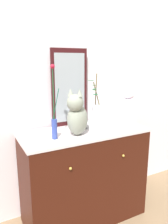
{
  "coord_description": "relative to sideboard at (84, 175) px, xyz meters",
  "views": [
    {
      "loc": [
        -0.93,
        -1.76,
        1.57
      ],
      "look_at": [
        0.0,
        0.0,
        1.11
      ],
      "focal_mm": 35.36,
      "sensor_mm": 36.0,
      "label": 1
    }
  ],
  "objects": [
    {
      "name": "jar_lidded_porcelain",
      "position": [
        0.39,
        -0.15,
        0.64
      ],
      "size": [
        0.11,
        0.11,
        0.38
      ],
      "color": "white",
      "rests_on": "sideboard"
    },
    {
      "name": "sideboard",
      "position": [
        0.0,
        0.0,
        0.0
      ],
      "size": [
        1.2,
        0.54,
        0.93
      ],
      "color": "#36130A",
      "rests_on": "ground_plane"
    },
    {
      "name": "ground_plane",
      "position": [
        0.0,
        0.0,
        -0.46
      ],
      "size": [
        6.0,
        6.0,
        0.0
      ],
      "primitive_type": "plane",
      "color": "#83694B"
    },
    {
      "name": "vase_slim_green",
      "position": [
        -0.32,
        -0.08,
        0.62
      ],
      "size": [
        0.08,
        0.05,
        0.62
      ],
      "color": "#2F4295",
      "rests_on": "sideboard"
    },
    {
      "name": "mirror_leaning",
      "position": [
        -0.03,
        0.24,
        0.84
      ],
      "size": [
        0.38,
        0.03,
        0.76
      ],
      "color": "black",
      "rests_on": "sideboard"
    },
    {
      "name": "vase_glass_clear",
      "position": [
        0.15,
        0.01,
        0.62
      ],
      "size": [
        0.15,
        0.17,
        0.48
      ],
      "color": "silver",
      "rests_on": "bowl_porcelain"
    },
    {
      "name": "bowl_porcelain",
      "position": [
        0.15,
        0.01,
        0.49
      ],
      "size": [
        0.23,
        0.23,
        0.05
      ],
      "primitive_type": "cylinder",
      "color": "white",
      "rests_on": "sideboard"
    },
    {
      "name": "cat_sitting",
      "position": [
        -0.11,
        -0.08,
        0.64
      ],
      "size": [
        0.35,
        0.36,
        0.42
      ],
      "color": "gray",
      "rests_on": "sideboard"
    },
    {
      "name": "wall_back",
      "position": [
        0.0,
        0.34,
        0.84
      ],
      "size": [
        4.4,
        0.08,
        2.6
      ],
      "primitive_type": "cube",
      "color": "silver",
      "rests_on": "ground_plane"
    }
  ]
}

